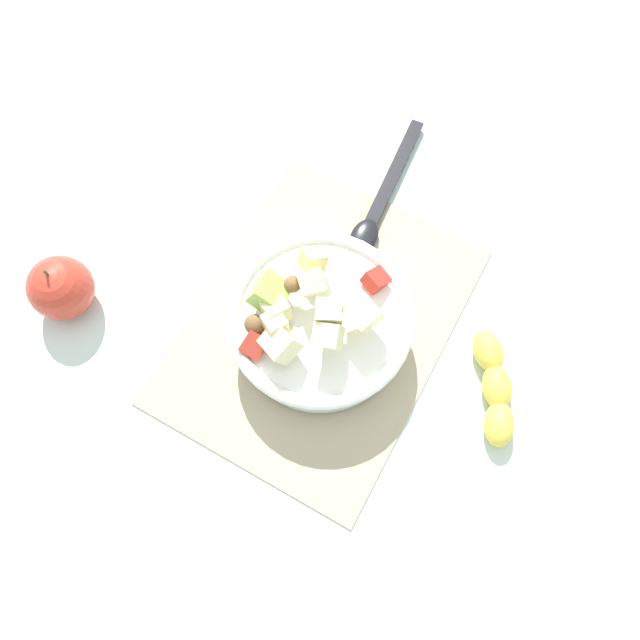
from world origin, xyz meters
TOP-DOWN VIEW (x-y plane):
  - ground_plane at (0.00, 0.00)m, footprint 2.40×2.40m
  - placemat at (0.00, 0.00)m, footprint 0.41×0.31m
  - salad_bowl at (-0.01, -0.01)m, footprint 0.23×0.23m
  - serving_spoon at (0.19, 0.01)m, footprint 0.23×0.05m
  - whole_apple at (-0.13, 0.30)m, footprint 0.08×0.08m
  - banana_whole at (0.03, -0.23)m, footprint 0.14×0.11m

SIDE VIEW (x-z plane):
  - ground_plane at x=0.00m, z-range 0.00..0.00m
  - placemat at x=0.00m, z-range 0.00..0.01m
  - serving_spoon at x=0.19m, z-range 0.00..0.02m
  - banana_whole at x=0.03m, z-range 0.00..0.04m
  - whole_apple at x=-0.13m, z-range -0.01..0.09m
  - salad_bowl at x=-0.01m, z-range -0.01..0.11m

